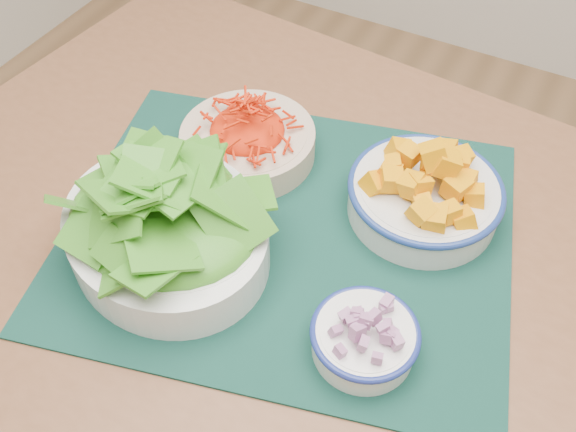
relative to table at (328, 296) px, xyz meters
The scene contains 6 objects.
table is the anchor object (origin of this frame).
placemat 0.12m from the table, behind, with size 0.59×0.48×0.00m, color black.
carrot_bowl 0.26m from the table, 149.13° to the left, with size 0.23×0.23×0.08m.
squash_bowl 0.21m from the table, 59.06° to the left, with size 0.25×0.25×0.10m.
lettuce_bowl 0.26m from the table, 154.43° to the right, with size 0.36×0.34×0.14m.
onion_bowl 0.19m from the table, 49.40° to the right, with size 0.15×0.15×0.06m.
Camera 1 is at (0.10, -0.15, 1.42)m, focal length 40.00 mm.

